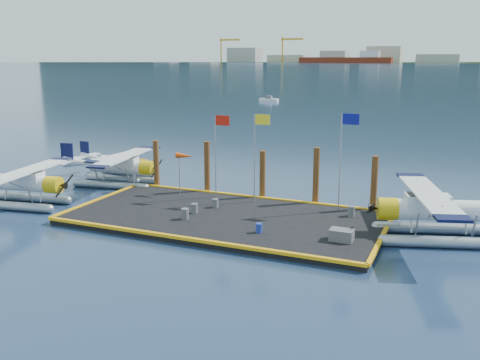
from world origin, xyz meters
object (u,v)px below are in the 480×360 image
Objects in this scene: drum_1 at (259,228)px; flagpole_yellow at (257,145)px; windsock at (185,157)px; piling_4 at (374,185)px; seaplane_d at (435,213)px; drum_5 at (215,203)px; drum_3 at (185,214)px; drum_4 at (351,211)px; seaplane_b at (120,168)px; piling_1 at (207,169)px; drum_0 at (194,208)px; piling_0 at (156,166)px; piling_2 at (262,177)px; seaplane_a at (22,185)px; crate at (341,235)px; flagpole_red at (218,143)px; seaplane_c at (122,164)px; flagpole_blue at (344,148)px; piling_3 at (316,178)px.

drum_1 is 7.72m from flagpole_yellow.
piling_4 reaches higher than windsock.
drum_5 is (-14.03, 0.07, -0.95)m from seaplane_d.
drum_4 is (9.52, 4.76, -0.02)m from drum_3.
seaplane_b is at bearing 180.00° from piling_4.
drum_4 is 11.85m from piling_1.
drum_4 reaches higher than drum_0.
piling_0 is 17.00m from piling_4.
drum_1 is 10.65m from windsock.
piling_2 is at bearing 0.00° from piling_0.
seaplane_a is 22.90m from drum_4.
drum_0 is 0.10× the size of flagpole_yellow.
piling_4 is (0.51, 7.28, 1.28)m from crate.
seaplane_b is 17.14m from drum_1.
piling_2 is at bearing 0.00° from piling_1.
windsock is at bearing 68.03° from seaplane_b.
crate is at bearing 60.95° from seaplane_b.
flagpole_red is at bearing 110.31° from drum_5.
windsock is 4.02m from piling_0.
flagpole_red reaches higher than piling_2.
windsock is 2.21m from piling_1.
seaplane_d is (25.98, -6.25, 0.34)m from seaplane_c.
piling_0 is (-6.42, 5.74, 1.28)m from drum_0.
drum_3 is (9.99, -7.17, -0.73)m from seaplane_b.
crate is 0.32× the size of piling_4.
seaplane_a is 22.73m from crate.
seaplane_b is at bearing 179.98° from piling_0.
piling_1 is at bearing 171.49° from flagpole_blue.
seaplane_b is at bearing 149.90° from drum_0.
drum_5 is at bearing 72.08° from seaplane_d.
seaplane_c is 2.12× the size of piling_4.
flagpole_blue is 11.81m from windsock.
drum_0 is at bearing -114.17° from piling_2.
drum_1 is at bearing 53.90° from seaplane_b.
flagpole_yellow is at bearing 73.79° from seaplane_b.
piling_1 reaches higher than seaplane_b.
windsock reaches higher than drum_1.
piling_2 is (12.49, -0.00, 0.43)m from seaplane_b.
piling_3 is (-2.20, 1.60, -2.54)m from flagpole_blue.
piling_4 is (8.00, 0.00, 0.10)m from piling_2.
flagpole_blue reaches higher than flagpole_red.
flagpole_blue reaches higher than drum_0.
drum_5 is 10.76m from piling_4.
seaplane_b is at bearing 179.99° from piling_2.
windsock is at bearing 113.27° from seaplane_a.
piling_1 reaches higher than seaplane_d.
piling_1 is (9.36, -2.21, 0.79)m from seaplane_c.
piling_2 is (9.00, 0.00, -0.10)m from piling_0.
seaplane_d is at bearing 71.65° from seaplane_b.
seaplane_d is at bearing -10.83° from piling_0.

